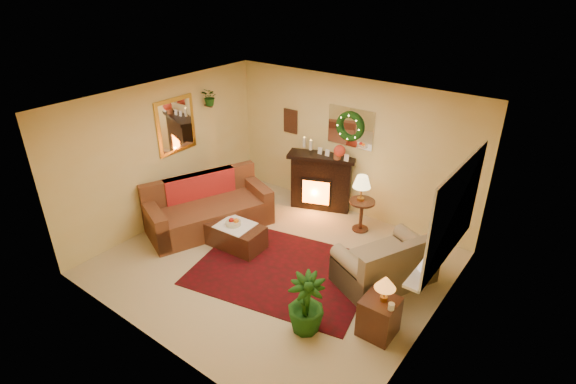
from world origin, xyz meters
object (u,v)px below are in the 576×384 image
Objects in this scene: side_table_round at (361,214)px; loveseat at (386,258)px; sofa at (209,207)px; coffee_table at (236,235)px; fireplace at (322,182)px; end_table_square at (379,317)px.

loveseat is at bearing -47.58° from side_table_round.
coffee_table is (0.79, -0.16, -0.22)m from sofa.
fireplace is 1.12m from side_table_round.
fireplace reaches higher than side_table_round.
sofa is 1.51× the size of loveseat.
side_table_round is (-1.00, 1.10, -0.10)m from loveseat.
coffee_table is (-2.44, -0.65, -0.21)m from loveseat.
loveseat is at bearing 112.39° from end_table_square.
coffee_table is at bearing -122.01° from fireplace.
sofa reaches higher than loveseat.
loveseat reaches higher than side_table_round.
sofa is 2.23m from fireplace.
end_table_square is (0.43, -1.04, -0.15)m from loveseat.
loveseat is 1.14m from end_table_square.
sofa is 0.84m from coffee_table.
fireplace is (1.18, 1.89, 0.12)m from sofa.
loveseat is (2.06, -1.40, -0.13)m from fireplace.
side_table_round is (2.24, 1.59, -0.11)m from sofa.
end_table_square is 0.56× the size of coffee_table.
end_table_square is at bearing 13.81° from sofa.
fireplace is at bearing 75.96° from coffee_table.
end_table_square is (1.43, -2.14, -0.05)m from side_table_round.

